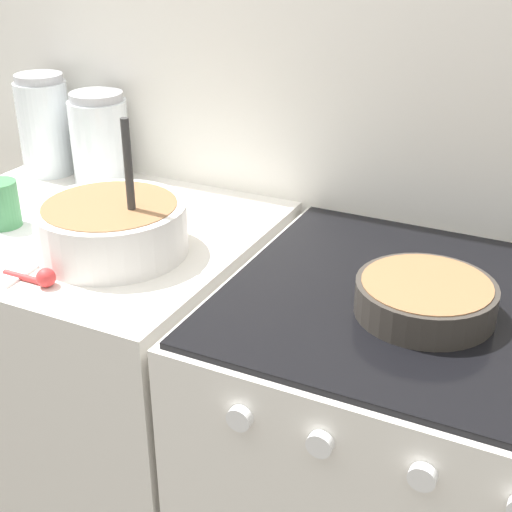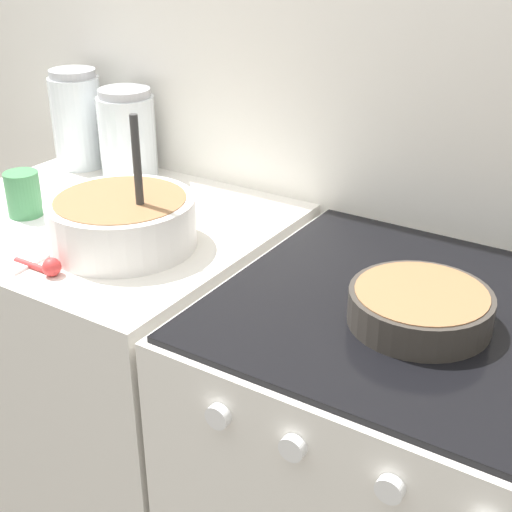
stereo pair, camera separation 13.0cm
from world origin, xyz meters
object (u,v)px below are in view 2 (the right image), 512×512
storage_jar_left (78,125)px  storage_jar_middle (128,140)px  mixing_bowl (122,219)px  baking_pan (420,307)px  stove (407,508)px  tin_can (24,195)px

storage_jar_left → storage_jar_middle: bearing=0.0°
mixing_bowl → storage_jar_left: (-0.44, 0.32, 0.05)m
storage_jar_left → baking_pan: bearing=-15.1°
stove → baking_pan: baking_pan is taller
mixing_bowl → storage_jar_left: size_ratio=1.18×
mixing_bowl → storage_jar_left: mixing_bowl is taller
mixing_bowl → tin_can: (-0.28, -0.01, -0.01)m
stove → tin_can: tin_can is taller
stove → tin_can: 1.04m
baking_pan → storage_jar_middle: size_ratio=1.05×
stove → tin_can: (-0.91, -0.09, 0.50)m
baking_pan → storage_jar_middle: storage_jar_middle is taller
mixing_bowl → storage_jar_middle: mixing_bowl is taller
storage_jar_left → tin_can: bearing=-64.5°
mixing_bowl → tin_can: mixing_bowl is taller
mixing_bowl → storage_jar_left: bearing=143.8°
storage_jar_left → mixing_bowl: bearing=-36.2°
tin_can → storage_jar_middle: bearing=87.2°
mixing_bowl → storage_jar_middle: size_ratio=1.32×
storage_jar_middle → stove: bearing=-15.1°
stove → storage_jar_middle: size_ratio=3.99×
stove → mixing_bowl: (-0.63, -0.08, 0.51)m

